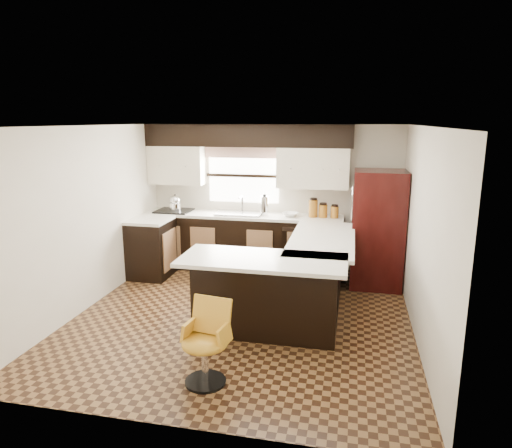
% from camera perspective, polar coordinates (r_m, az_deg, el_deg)
% --- Properties ---
extents(floor, '(4.40, 4.40, 0.00)m').
position_cam_1_polar(floor, '(5.97, -1.73, -11.54)').
color(floor, '#49301A').
rests_on(floor, ground).
extents(ceiling, '(4.40, 4.40, 0.00)m').
position_cam_1_polar(ceiling, '(5.44, -1.91, 12.16)').
color(ceiling, silver).
rests_on(ceiling, wall_back).
extents(wall_back, '(4.40, 0.00, 4.40)m').
position_cam_1_polar(wall_back, '(7.70, 2.10, 3.40)').
color(wall_back, beige).
rests_on(wall_back, floor).
extents(wall_front, '(4.40, 0.00, 4.40)m').
position_cam_1_polar(wall_front, '(3.58, -10.34, -8.13)').
color(wall_front, beige).
rests_on(wall_front, floor).
extents(wall_left, '(0.00, 4.40, 4.40)m').
position_cam_1_polar(wall_left, '(6.41, -20.37, 0.66)').
color(wall_left, beige).
rests_on(wall_left, floor).
extents(wall_right, '(0.00, 4.40, 4.40)m').
position_cam_1_polar(wall_right, '(5.49, 20.01, -1.28)').
color(wall_right, beige).
rests_on(wall_right, floor).
extents(base_cab_back, '(3.30, 0.60, 0.90)m').
position_cam_1_polar(base_cab_back, '(7.66, -1.65, -2.39)').
color(base_cab_back, black).
rests_on(base_cab_back, floor).
extents(base_cab_left, '(0.60, 0.70, 0.90)m').
position_cam_1_polar(base_cab_left, '(7.51, -12.93, -3.04)').
color(base_cab_left, black).
rests_on(base_cab_left, floor).
extents(counter_back, '(3.30, 0.60, 0.04)m').
position_cam_1_polar(counter_back, '(7.55, -1.68, 1.07)').
color(counter_back, silver).
rests_on(counter_back, base_cab_back).
extents(counter_left, '(0.60, 0.70, 0.04)m').
position_cam_1_polar(counter_left, '(7.39, -13.11, 0.48)').
color(counter_left, silver).
rests_on(counter_left, base_cab_left).
extents(soffit, '(3.40, 0.35, 0.36)m').
position_cam_1_polar(soffit, '(7.50, -1.13, 10.99)').
color(soffit, black).
rests_on(soffit, wall_back).
extents(upper_cab_left, '(0.94, 0.35, 0.64)m').
position_cam_1_polar(upper_cab_left, '(7.90, -9.84, 7.27)').
color(upper_cab_left, beige).
rests_on(upper_cab_left, wall_back).
extents(upper_cab_right, '(1.14, 0.35, 0.64)m').
position_cam_1_polar(upper_cab_right, '(7.37, 7.15, 6.96)').
color(upper_cab_right, beige).
rests_on(upper_cab_right, wall_back).
extents(window_pane, '(1.20, 0.02, 0.90)m').
position_cam_1_polar(window_pane, '(7.73, -1.58, 6.07)').
color(window_pane, white).
rests_on(window_pane, wall_back).
extents(valance, '(1.30, 0.06, 0.18)m').
position_cam_1_polar(valance, '(7.65, -1.66, 8.93)').
color(valance, '#D19B93').
rests_on(valance, wall_back).
extents(sink, '(0.75, 0.45, 0.03)m').
position_cam_1_polar(sink, '(7.53, -2.08, 1.34)').
color(sink, '#B2B2B7').
rests_on(sink, counter_back).
extents(dishwasher, '(0.58, 0.03, 0.78)m').
position_cam_1_polar(dishwasher, '(7.23, 5.55, -3.55)').
color(dishwasher, black).
rests_on(dishwasher, floor).
extents(cooktop, '(0.58, 0.50, 0.02)m').
position_cam_1_polar(cooktop, '(7.89, -10.21, 1.65)').
color(cooktop, black).
rests_on(cooktop, counter_back).
extents(peninsula_long, '(0.60, 1.95, 0.90)m').
position_cam_1_polar(peninsula_long, '(6.25, 7.71, -6.07)').
color(peninsula_long, black).
rests_on(peninsula_long, floor).
extents(peninsula_return, '(1.65, 0.60, 0.90)m').
position_cam_1_polar(peninsula_return, '(5.41, 1.25, -9.04)').
color(peninsula_return, black).
rests_on(peninsula_return, floor).
extents(counter_pen_long, '(0.84, 1.95, 0.04)m').
position_cam_1_polar(counter_pen_long, '(6.11, 8.31, -1.90)').
color(counter_pen_long, silver).
rests_on(counter_pen_long, peninsula_long).
extents(counter_pen_return, '(1.89, 0.84, 0.04)m').
position_cam_1_polar(counter_pen_return, '(5.17, 0.87, -4.53)').
color(counter_pen_return, silver).
rests_on(counter_pen_return, peninsula_return).
extents(refrigerator, '(0.75, 0.72, 1.75)m').
position_cam_1_polar(refrigerator, '(7.04, 14.96, -0.62)').
color(refrigerator, black).
rests_on(refrigerator, floor).
extents(bar_chair, '(0.49, 0.49, 0.81)m').
position_cam_1_polar(bar_chair, '(4.47, -6.46, -14.68)').
color(bar_chair, gold).
rests_on(bar_chair, floor).
extents(kettle, '(0.20, 0.20, 0.27)m').
position_cam_1_polar(kettle, '(7.85, -10.07, 2.71)').
color(kettle, silver).
rests_on(kettle, cooktop).
extents(percolator, '(0.13, 0.13, 0.31)m').
position_cam_1_polar(percolator, '(7.44, 1.06, 2.29)').
color(percolator, silver).
rests_on(percolator, counter_back).
extents(mixing_bowl, '(0.30, 0.30, 0.06)m').
position_cam_1_polar(mixing_bowl, '(7.39, 4.30, 1.21)').
color(mixing_bowl, white).
rests_on(mixing_bowl, counter_back).
extents(canister_large, '(0.14, 0.14, 0.28)m').
position_cam_1_polar(canister_large, '(7.35, 7.16, 1.94)').
color(canister_large, '#965C18').
rests_on(canister_large, counter_back).
extents(canister_med, '(0.14, 0.14, 0.20)m').
position_cam_1_polar(canister_med, '(7.35, 8.37, 1.61)').
color(canister_med, '#965C18').
rests_on(canister_med, counter_back).
extents(canister_small, '(0.13, 0.13, 0.18)m').
position_cam_1_polar(canister_small, '(7.34, 9.79, 1.46)').
color(canister_small, '#965C18').
rests_on(canister_small, counter_back).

